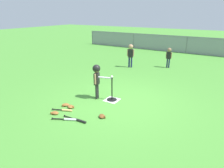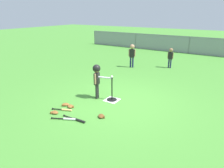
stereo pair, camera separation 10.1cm
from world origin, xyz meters
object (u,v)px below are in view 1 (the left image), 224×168
spare_bat_wood (65,110)px  spare_bat_silver (68,119)px  glove_by_plate (102,116)px  glove_near_bats (55,113)px  glove_tossed_aside (71,107)px  baseball_on_tee (112,77)px  batter_child (97,75)px  fielder_deep_right (169,55)px  spare_bat_black (78,120)px  glove_outfield_drop (66,105)px  batting_tee (112,96)px  fielder_deep_left (131,53)px

spare_bat_wood → spare_bat_silver: bearing=-38.5°
glove_by_plate → glove_near_bats: size_ratio=1.21×
glove_by_plate → glove_tossed_aside: same height
baseball_on_tee → batter_child: bearing=-164.4°
fielder_deep_right → spare_bat_silver: fielder_deep_right is taller
spare_bat_black → glove_near_bats: glove_near_bats is taller
glove_tossed_aside → glove_outfield_drop: 0.21m
fielder_deep_right → spare_bat_silver: size_ratio=1.62×
batting_tee → fielder_deep_right: 4.91m
baseball_on_tee → spare_bat_black: (-0.08, -1.59, -0.76)m
baseball_on_tee → glove_by_plate: size_ratio=0.27×
batter_child → spare_bat_black: size_ratio=1.58×
batting_tee → baseball_on_tee: bearing=-0.4°
batting_tee → glove_outfield_drop: size_ratio=2.84×
spare_bat_black → spare_bat_silver: bearing=-156.4°
spare_bat_silver → spare_bat_wood: size_ratio=1.08×
spare_bat_wood → batter_child: bearing=77.1°
batting_tee → fielder_deep_left: 4.16m
batter_child → glove_tossed_aside: 1.28m
baseball_on_tee → spare_bat_silver: baseball_on_tee is taller
glove_near_bats → spare_bat_silver: bearing=-7.3°
fielder_deep_left → spare_bat_silver: 5.73m
batter_child → glove_outfield_drop: 1.34m
baseball_on_tee → spare_bat_black: baseball_on_tee is taller
spare_bat_silver → glove_outfield_drop: 0.88m
batting_tee → glove_by_plate: size_ratio=2.78×
fielder_deep_right → glove_tossed_aside: bearing=-101.0°
spare_bat_silver → fielder_deep_right: bearing=83.7°
glove_by_plate → glove_near_bats: bearing=-156.8°
glove_by_plate → batting_tee: bearing=107.7°
spare_bat_black → glove_outfield_drop: (-0.90, 0.49, 0.01)m
spare_bat_black → glove_near_bats: 0.80m
batter_child → glove_outfield_drop: bearing=-117.4°
spare_bat_wood → glove_by_plate: glove_by_plate is taller
spare_bat_wood → glove_outfield_drop: (-0.22, 0.26, 0.01)m
batter_child → glove_outfield_drop: (-0.50, -0.96, -0.78)m
fielder_deep_left → spare_bat_black: size_ratio=1.63×
glove_near_bats → batting_tee: bearing=61.7°
fielder_deep_left → spare_bat_silver: size_ratio=1.89×
glove_near_bats → glove_outfield_drop: size_ratio=0.84×
spare_bat_black → fielder_deep_left: bearing=102.3°
glove_near_bats → fielder_deep_left: bearing=94.2°
batting_tee → baseball_on_tee: (0.00, -0.00, 0.67)m
batter_child → spare_bat_silver: batter_child is taller
baseball_on_tee → spare_bat_black: bearing=-92.8°
batter_child → spare_bat_wood: batter_child is taller
baseball_on_tee → fielder_deep_left: (-1.28, 3.91, -0.04)m
fielder_deep_right → glove_outfield_drop: bearing=-103.0°
glove_outfield_drop → glove_near_bats: bearing=-78.7°
batter_child → glove_outfield_drop: size_ratio=4.30×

